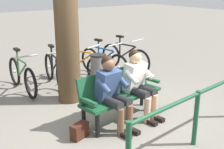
{
  "coord_description": "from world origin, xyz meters",
  "views": [
    {
      "loc": [
        2.86,
        3.7,
        2.32
      ],
      "look_at": [
        -0.08,
        -0.28,
        0.75
      ],
      "focal_mm": 47.23,
      "sensor_mm": 36.0,
      "label": 1
    }
  ],
  "objects": [
    {
      "name": "tree_trunk",
      "position": [
        0.23,
        -1.31,
        1.67
      ],
      "size": [
        0.46,
        0.46,
        3.35
      ],
      "primitive_type": "cylinder",
      "color": "#4C3823",
      "rests_on": "ground"
    },
    {
      "name": "bicycle_blue",
      "position": [
        -0.64,
        -2.32,
        0.36
      ],
      "size": [
        0.7,
        1.59,
        0.94
      ],
      "rotation": [
        0.0,
        0.0,
        1.93
      ],
      "color": "black",
      "rests_on": "ground"
    },
    {
      "name": "bicycle_silver",
      "position": [
        0.82,
        -2.37,
        0.36
      ],
      "size": [
        0.48,
        1.68,
        0.94
      ],
      "rotation": [
        0.0,
        0.0,
        1.55
      ],
      "color": "black",
      "rests_on": "ground"
    },
    {
      "name": "bicycle_orange",
      "position": [
        -1.25,
        -2.22,
        0.36
      ],
      "size": [
        0.48,
        1.67,
        0.94
      ],
      "rotation": [
        0.0,
        0.0,
        1.74
      ],
      "color": "black",
      "rests_on": "ground"
    },
    {
      "name": "bicycle_purple",
      "position": [
        -2.0,
        -2.29,
        0.36
      ],
      "size": [
        0.5,
        1.66,
        0.94
      ],
      "rotation": [
        0.0,
        0.0,
        1.76
      ],
      "color": "black",
      "rests_on": "ground"
    },
    {
      "name": "person_companion",
      "position": [
        0.22,
        0.14,
        0.66
      ],
      "size": [
        0.52,
        0.8,
        1.2
      ],
      "rotation": [
        0.0,
        0.0,
        0.13
      ],
      "color": "#334772",
      "rests_on": "ground"
    },
    {
      "name": "bicycle_red",
      "position": [
        0.08,
        -2.27,
        0.36
      ],
      "size": [
        0.49,
        1.66,
        0.94
      ],
      "rotation": [
        0.0,
        0.0,
        1.39
      ],
      "color": "black",
      "rests_on": "ground"
    },
    {
      "name": "person_reading",
      "position": [
        -0.41,
        0.06,
        0.66
      ],
      "size": [
        0.52,
        0.8,
        1.2
      ],
      "rotation": [
        0.0,
        0.0,
        0.13
      ],
      "color": "white",
      "rests_on": "ground"
    },
    {
      "name": "handbag",
      "position": [
        0.85,
        0.13,
        0.12
      ],
      "size": [
        0.33,
        0.23,
        0.24
      ],
      "primitive_type": "cube",
      "rotation": [
        0.0,
        0.0,
        0.32
      ],
      "color": "#3F1E14",
      "rests_on": "ground"
    },
    {
      "name": "litter_bin",
      "position": [
        -0.59,
        -1.47,
        0.41
      ],
      "size": [
        0.35,
        0.35,
        0.81
      ],
      "color": "slate",
      "rests_on": "ground"
    },
    {
      "name": "ground_plane",
      "position": [
        0.0,
        0.0,
        0.0
      ],
      "size": [
        40.0,
        40.0,
        0.0
      ],
      "primitive_type": "plane",
      "color": "slate"
    },
    {
      "name": "bench",
      "position": [
        -0.07,
        -0.06,
        0.51
      ],
      "size": [
        1.65,
        0.68,
        0.87
      ],
      "rotation": [
        0.0,
        0.0,
        0.13
      ],
      "color": "#194C2D",
      "rests_on": "ground"
    },
    {
      "name": "railing_fence",
      "position": [
        -0.42,
        1.31,
        0.58
      ],
      "size": [
        2.85,
        0.37,
        0.85
      ],
      "rotation": [
        0.0,
        0.0,
        0.11
      ],
      "color": "#194C2D",
      "rests_on": "ground"
    }
  ]
}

